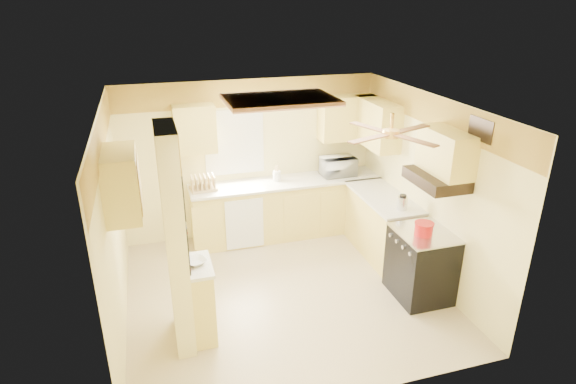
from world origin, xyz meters
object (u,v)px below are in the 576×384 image
object	(u,v)px
stove	(421,264)
bowl	(196,262)
microwave	(338,166)
dutch_oven	(424,229)
kettle	(402,203)

from	to	relation	value
stove	bowl	world-z (taller)	bowl
microwave	bowl	xyz separation A→B (m)	(-2.53, -2.14, -0.12)
stove	microwave	size ratio (longest dim) A/B	1.69
microwave	dutch_oven	world-z (taller)	microwave
bowl	microwave	bearing A→B (deg)	40.29
dutch_oven	bowl	bearing A→B (deg)	178.84
stove	kettle	size ratio (longest dim) A/B	4.28
dutch_oven	kettle	world-z (taller)	kettle
microwave	kettle	distance (m)	1.54
stove	dutch_oven	xyz separation A→B (m)	(-0.05, -0.04, 0.54)
bowl	dutch_oven	world-z (taller)	dutch_oven
dutch_oven	kettle	bearing A→B (deg)	82.70
bowl	kettle	distance (m)	2.93
stove	dutch_oven	size ratio (longest dim) A/B	3.82
stove	kettle	world-z (taller)	kettle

